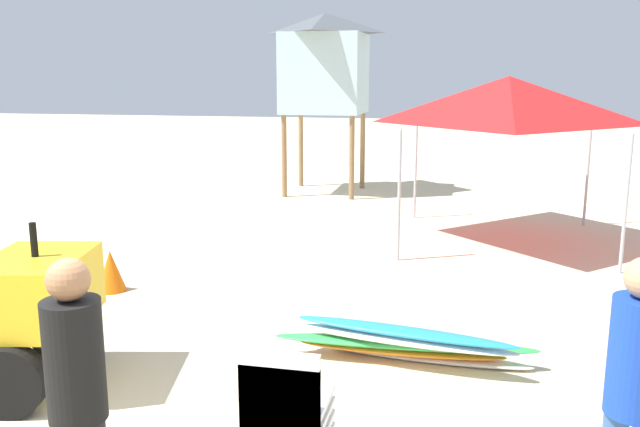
{
  "coord_description": "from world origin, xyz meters",
  "views": [
    {
      "loc": [
        2.26,
        -3.55,
        2.73
      ],
      "look_at": [
        0.64,
        3.79,
        1.17
      ],
      "focal_mm": 37.4,
      "sensor_mm": 36.0,
      "label": 1
    }
  ],
  "objects_px": {
    "popup_canopy": "(508,100)",
    "lifeguard_near_center": "(635,386)",
    "stacked_plastic_chairs": "(285,422)",
    "surfboard_pile": "(407,344)",
    "traffic_cone_near": "(111,271)",
    "lifeguard_tower": "(325,63)",
    "lifeguard_near_right": "(77,390)"
  },
  "relations": [
    {
      "from": "lifeguard_near_right",
      "to": "lifeguard_tower",
      "type": "relative_size",
      "value": 0.43
    },
    {
      "from": "lifeguard_near_center",
      "to": "lifeguard_near_right",
      "type": "height_order",
      "value": "lifeguard_near_right"
    },
    {
      "from": "popup_canopy",
      "to": "traffic_cone_near",
      "type": "distance_m",
      "value": 6.65
    },
    {
      "from": "popup_canopy",
      "to": "lifeguard_near_center",
      "type": "bearing_deg",
      "value": -87.27
    },
    {
      "from": "stacked_plastic_chairs",
      "to": "surfboard_pile",
      "type": "relative_size",
      "value": 0.47
    },
    {
      "from": "stacked_plastic_chairs",
      "to": "lifeguard_near_center",
      "type": "height_order",
      "value": "lifeguard_near_center"
    },
    {
      "from": "popup_canopy",
      "to": "lifeguard_tower",
      "type": "bearing_deg",
      "value": 133.81
    },
    {
      "from": "traffic_cone_near",
      "to": "surfboard_pile",
      "type": "bearing_deg",
      "value": -19.79
    },
    {
      "from": "lifeguard_near_center",
      "to": "stacked_plastic_chairs",
      "type": "bearing_deg",
      "value": -173.1
    },
    {
      "from": "stacked_plastic_chairs",
      "to": "traffic_cone_near",
      "type": "relative_size",
      "value": 2.24
    },
    {
      "from": "stacked_plastic_chairs",
      "to": "lifeguard_tower",
      "type": "distance_m",
      "value": 12.28
    },
    {
      "from": "lifeguard_near_center",
      "to": "lifeguard_near_right",
      "type": "xyz_separation_m",
      "value": [
        -3.02,
        -0.73,
        0.01
      ]
    },
    {
      "from": "lifeguard_near_right",
      "to": "traffic_cone_near",
      "type": "xyz_separation_m",
      "value": [
        -2.37,
        4.45,
        -0.77
      ]
    },
    {
      "from": "stacked_plastic_chairs",
      "to": "popup_canopy",
      "type": "relative_size",
      "value": 0.38
    },
    {
      "from": "surfboard_pile",
      "to": "traffic_cone_near",
      "type": "height_order",
      "value": "traffic_cone_near"
    },
    {
      "from": "lifeguard_near_center",
      "to": "lifeguard_tower",
      "type": "height_order",
      "value": "lifeguard_tower"
    },
    {
      "from": "traffic_cone_near",
      "to": "lifeguard_near_center",
      "type": "bearing_deg",
      "value": -34.61
    },
    {
      "from": "surfboard_pile",
      "to": "lifeguard_near_center",
      "type": "distance_m",
      "value": 2.85
    },
    {
      "from": "lifeguard_near_center",
      "to": "popup_canopy",
      "type": "distance_m",
      "value": 7.67
    },
    {
      "from": "surfboard_pile",
      "to": "stacked_plastic_chairs",
      "type": "bearing_deg",
      "value": -101.44
    },
    {
      "from": "surfboard_pile",
      "to": "lifeguard_near_center",
      "type": "xyz_separation_m",
      "value": [
        1.45,
        -2.3,
        0.82
      ]
    },
    {
      "from": "lifeguard_near_center",
      "to": "lifeguard_near_right",
      "type": "relative_size",
      "value": 0.99
    },
    {
      "from": "lifeguard_near_center",
      "to": "lifeguard_near_right",
      "type": "distance_m",
      "value": 3.11
    },
    {
      "from": "stacked_plastic_chairs",
      "to": "traffic_cone_near",
      "type": "xyz_separation_m",
      "value": [
        -3.42,
        3.96,
        -0.43
      ]
    },
    {
      "from": "surfboard_pile",
      "to": "popup_canopy",
      "type": "xyz_separation_m",
      "value": [
        1.09,
        5.24,
        2.14
      ]
    },
    {
      "from": "popup_canopy",
      "to": "lifeguard_tower",
      "type": "height_order",
      "value": "lifeguard_tower"
    },
    {
      "from": "surfboard_pile",
      "to": "lifeguard_tower",
      "type": "relative_size",
      "value": 0.62
    },
    {
      "from": "surfboard_pile",
      "to": "traffic_cone_near",
      "type": "relative_size",
      "value": 4.8
    },
    {
      "from": "stacked_plastic_chairs",
      "to": "lifeguard_tower",
      "type": "height_order",
      "value": "lifeguard_tower"
    },
    {
      "from": "surfboard_pile",
      "to": "traffic_cone_near",
      "type": "bearing_deg",
      "value": 160.21
    },
    {
      "from": "stacked_plastic_chairs",
      "to": "popup_canopy",
      "type": "bearing_deg",
      "value": 78.32
    },
    {
      "from": "surfboard_pile",
      "to": "traffic_cone_near",
      "type": "xyz_separation_m",
      "value": [
        -3.94,
        1.42,
        0.06
      ]
    }
  ]
}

